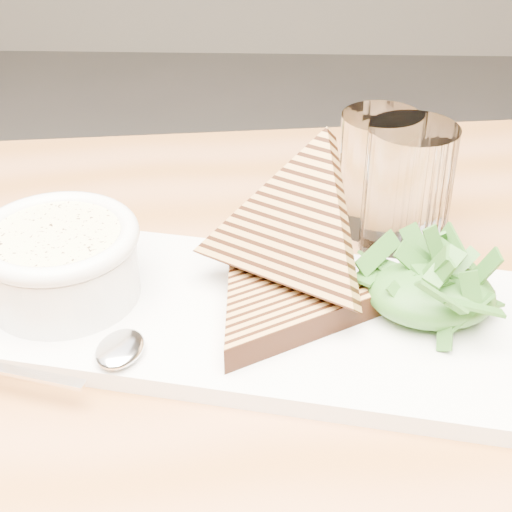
{
  "coord_description": "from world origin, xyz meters",
  "views": [
    {
      "loc": [
        0.07,
        -0.29,
        1.11
      ],
      "look_at": [
        0.05,
        0.21,
        0.79
      ],
      "focal_mm": 55.0,
      "sensor_mm": 36.0,
      "label": 1
    }
  ],
  "objects_px": {
    "soup_bowl": "(62,270)",
    "glass_near": "(407,190)",
    "table_top": "(337,414)",
    "glass_far": "(378,172)",
    "platter": "(255,317)"
  },
  "relations": [
    {
      "from": "soup_bowl",
      "to": "glass_near",
      "type": "bearing_deg",
      "value": 20.29
    },
    {
      "from": "table_top",
      "to": "glass_far",
      "type": "distance_m",
      "value": 0.24
    },
    {
      "from": "glass_near",
      "to": "glass_far",
      "type": "height_order",
      "value": "glass_near"
    },
    {
      "from": "table_top",
      "to": "soup_bowl",
      "type": "distance_m",
      "value": 0.23
    },
    {
      "from": "platter",
      "to": "glass_far",
      "type": "bearing_deg",
      "value": 55.87
    },
    {
      "from": "soup_bowl",
      "to": "glass_near",
      "type": "xyz_separation_m",
      "value": [
        0.27,
        0.1,
        0.02
      ]
    },
    {
      "from": "platter",
      "to": "glass_far",
      "type": "distance_m",
      "value": 0.19
    },
    {
      "from": "table_top",
      "to": "soup_bowl",
      "type": "relative_size",
      "value": 11.32
    },
    {
      "from": "soup_bowl",
      "to": "glass_far",
      "type": "bearing_deg",
      "value": 28.85
    },
    {
      "from": "soup_bowl",
      "to": "glass_near",
      "type": "height_order",
      "value": "glass_near"
    },
    {
      "from": "table_top",
      "to": "glass_far",
      "type": "height_order",
      "value": "glass_far"
    },
    {
      "from": "table_top",
      "to": "glass_near",
      "type": "height_order",
      "value": "glass_near"
    },
    {
      "from": "table_top",
      "to": "glass_far",
      "type": "relative_size",
      "value": 12.21
    },
    {
      "from": "platter",
      "to": "glass_near",
      "type": "bearing_deg",
      "value": 42.72
    },
    {
      "from": "platter",
      "to": "soup_bowl",
      "type": "relative_size",
      "value": 3.49
    }
  ]
}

